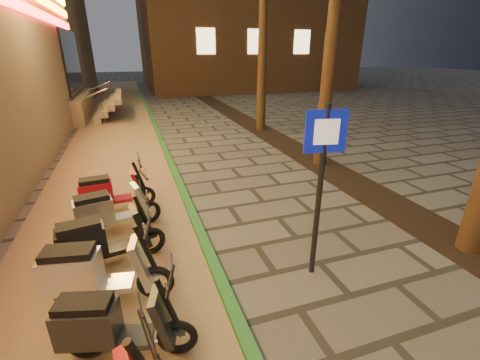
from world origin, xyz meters
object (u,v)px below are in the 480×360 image
object	(u,v)px
scooter_8	(100,241)
scooter_10	(108,192)
scooter_9	(108,211)
scooter_6	(110,325)
pedestrian_sign	(322,171)
scooter_7	(93,273)

from	to	relation	value
scooter_8	scooter_10	world-z (taller)	scooter_8
scooter_9	scooter_10	distance (m)	0.94
scooter_6	scooter_9	bearing A→B (deg)	107.79
scooter_10	scooter_6	bearing A→B (deg)	-91.94
pedestrian_sign	scooter_8	size ratio (longest dim) A/B	1.61
scooter_6	scooter_9	distance (m)	2.95
scooter_6	scooter_9	size ratio (longest dim) A/B	0.96
scooter_6	scooter_10	world-z (taller)	scooter_10
pedestrian_sign	scooter_8	bearing A→B (deg)	171.15
scooter_10	scooter_7	bearing A→B (deg)	-95.95
pedestrian_sign	scooter_9	xyz separation A→B (m)	(-3.13, 2.32, -1.26)
scooter_7	scooter_8	world-z (taller)	scooter_7
scooter_8	pedestrian_sign	bearing A→B (deg)	-30.54
pedestrian_sign	scooter_7	size ratio (longest dim) A/B	1.57
pedestrian_sign	scooter_10	distance (m)	4.71
scooter_7	scooter_9	xyz separation A→B (m)	(0.11, 1.96, -0.03)
pedestrian_sign	scooter_8	xyz separation A→B (m)	(-3.21, 1.20, -1.24)
scooter_7	scooter_8	size ratio (longest dim) A/B	1.03
pedestrian_sign	scooter_9	bearing A→B (deg)	155.20
scooter_7	scooter_9	bearing A→B (deg)	97.21
scooter_7	scooter_8	xyz separation A→B (m)	(0.04, 0.85, -0.01)
scooter_7	scooter_8	distance (m)	0.85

